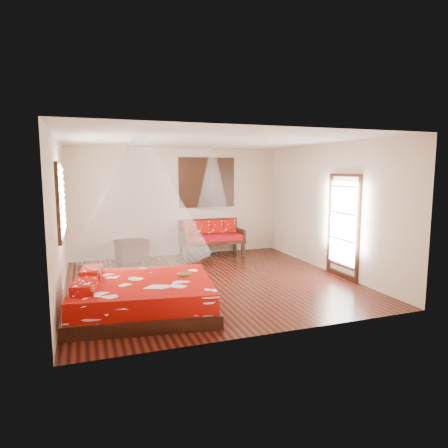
% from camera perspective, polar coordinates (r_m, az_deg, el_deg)
% --- Properties ---
extents(room, '(5.54, 5.54, 2.84)m').
position_cam_1_polar(room, '(7.87, -2.11, 1.63)').
color(room, black).
rests_on(room, ground).
extents(bed, '(2.47, 2.29, 0.65)m').
position_cam_1_polar(bed, '(6.56, -11.57, -10.03)').
color(bed, black).
rests_on(bed, floor).
extents(daybed, '(1.63, 0.72, 0.94)m').
position_cam_1_polar(daybed, '(10.47, -1.85, -1.70)').
color(daybed, black).
rests_on(daybed, floor).
extents(storage_chest, '(0.85, 0.71, 0.51)m').
position_cam_1_polar(storage_chest, '(10.17, -13.01, -3.66)').
color(storage_chest, black).
rests_on(storage_chest, floor).
extents(shutter_panel, '(1.52, 0.06, 1.32)m').
position_cam_1_polar(shutter_panel, '(10.66, -2.45, 5.93)').
color(shutter_panel, black).
rests_on(shutter_panel, wall_back).
extents(window_left, '(0.10, 1.74, 1.34)m').
position_cam_1_polar(window_left, '(7.69, -22.26, 3.16)').
color(window_left, black).
rests_on(window_left, wall_left).
extents(glazed_door, '(0.08, 1.02, 2.16)m').
position_cam_1_polar(glazed_door, '(8.61, 16.66, -0.38)').
color(glazed_door, black).
rests_on(glazed_door, floor).
extents(wine_tray, '(0.26, 0.26, 0.21)m').
position_cam_1_polar(wine_tray, '(6.70, -5.72, -6.83)').
color(wine_tray, brown).
rests_on(wine_tray, bed).
extents(mosquito_net_main, '(2.14, 2.14, 1.80)m').
position_cam_1_polar(mosquito_net_main, '(6.27, -11.78, 4.03)').
color(mosquito_net_main, white).
rests_on(mosquito_net_main, ceiling).
extents(mosquito_net_daybed, '(0.79, 0.79, 1.50)m').
position_cam_1_polar(mosquito_net_daybed, '(10.21, -1.67, 6.42)').
color(mosquito_net_daybed, white).
rests_on(mosquito_net_daybed, ceiling).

